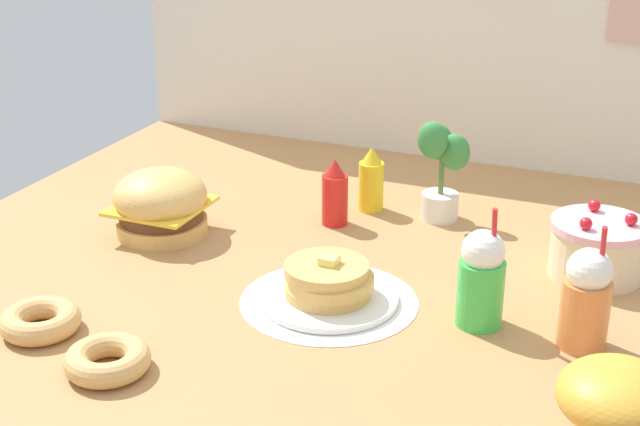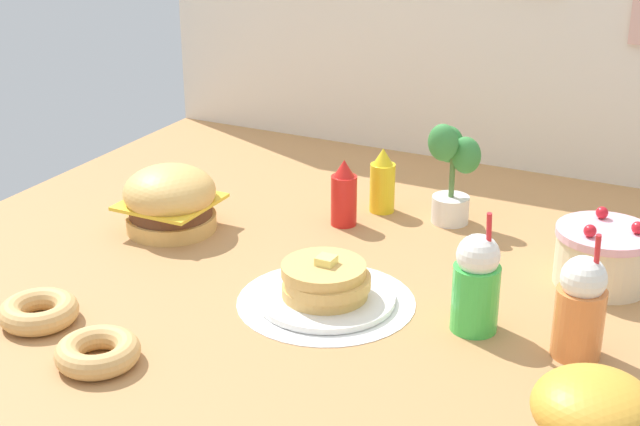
# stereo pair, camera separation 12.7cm
# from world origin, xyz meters

# --- Properties ---
(ground_plane) EXTENTS (2.03, 2.11, 0.02)m
(ground_plane) POSITION_xyz_m (0.00, 0.00, -0.01)
(ground_plane) COLOR #B27F4C
(back_wall) EXTENTS (2.03, 0.04, 0.88)m
(back_wall) POSITION_xyz_m (0.00, 1.05, 0.45)
(back_wall) COLOR silver
(back_wall) RESTS_ON ground_plane
(doily_mat) EXTENTS (0.38, 0.38, 0.00)m
(doily_mat) POSITION_xyz_m (0.04, 0.03, 0.00)
(doily_mat) COLOR white
(doily_mat) RESTS_ON ground_plane
(burger) EXTENTS (0.23, 0.23, 0.17)m
(burger) POSITION_xyz_m (-0.49, 0.20, 0.08)
(burger) COLOR #DBA859
(burger) RESTS_ON ground_plane
(pancake_stack) EXTENTS (0.30, 0.30, 0.10)m
(pancake_stack) POSITION_xyz_m (0.04, 0.02, 0.04)
(pancake_stack) COLOR white
(pancake_stack) RESTS_ON doily_mat
(layer_cake) EXTENTS (0.22, 0.22, 0.16)m
(layer_cake) POSITION_xyz_m (0.55, 0.38, 0.07)
(layer_cake) COLOR beige
(layer_cake) RESTS_ON ground_plane
(ketchup_bottle) EXTENTS (0.07, 0.07, 0.17)m
(ketchup_bottle) POSITION_xyz_m (-0.11, 0.43, 0.08)
(ketchup_bottle) COLOR red
(ketchup_bottle) RESTS_ON ground_plane
(mustard_bottle) EXTENTS (0.07, 0.07, 0.17)m
(mustard_bottle) POSITION_xyz_m (-0.06, 0.56, 0.08)
(mustard_bottle) COLOR yellow
(mustard_bottle) RESTS_ON ground_plane
(cream_soda_cup) EXTENTS (0.10, 0.10, 0.26)m
(cream_soda_cup) POSITION_xyz_m (0.36, 0.06, 0.10)
(cream_soda_cup) COLOR green
(cream_soda_cup) RESTS_ON ground_plane
(orange_float_cup) EXTENTS (0.10, 0.10, 0.26)m
(orange_float_cup) POSITION_xyz_m (0.56, 0.05, 0.10)
(orange_float_cup) COLOR orange
(orange_float_cup) RESTS_ON ground_plane
(donut_pink_glaze) EXTENTS (0.16, 0.16, 0.05)m
(donut_pink_glaze) POSITION_xyz_m (-0.45, -0.32, 0.03)
(donut_pink_glaze) COLOR tan
(donut_pink_glaze) RESTS_ON ground_plane
(donut_chocolate) EXTENTS (0.16, 0.16, 0.05)m
(donut_chocolate) POSITION_xyz_m (-0.24, -0.39, 0.03)
(donut_chocolate) COLOR tan
(donut_chocolate) RESTS_ON ground_plane
(potted_plant) EXTENTS (0.13, 0.10, 0.27)m
(potted_plant) POSITION_xyz_m (0.13, 0.57, 0.14)
(potted_plant) COLOR white
(potted_plant) RESTS_ON ground_plane
(mushroom_stool) EXTENTS (0.19, 0.19, 0.18)m
(mushroom_stool) POSITION_xyz_m (0.66, -0.32, 0.11)
(mushroom_stool) COLOR beige
(mushroom_stool) RESTS_ON ground_plane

